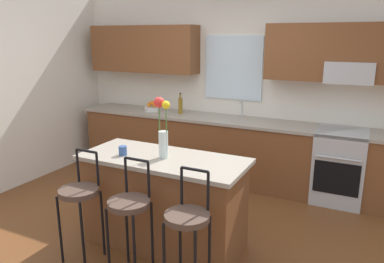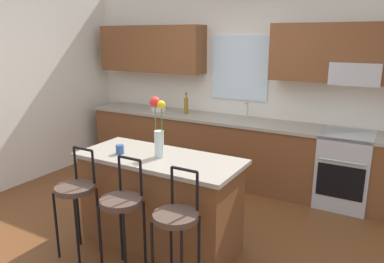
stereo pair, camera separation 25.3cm
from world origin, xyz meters
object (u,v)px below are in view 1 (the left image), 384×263
Objects in this scene: mug_ceramic at (123,151)px; fruit_bowl_oranges at (152,108)px; bar_stool_near at (80,196)px; bar_stool_middle at (130,208)px; kitchen_island at (164,201)px; bar_stool_far at (188,222)px; flower_vase at (162,128)px; oven_range at (339,166)px; bottle_olive_oil at (180,105)px.

fruit_bowl_oranges is (-0.91, 1.99, 0.00)m from mug_ceramic.
bar_stool_middle is (0.55, 0.00, 0.00)m from bar_stool_near.
kitchen_island is at bearing 16.89° from mug_ceramic.
flower_vase is (-0.55, 0.56, 0.58)m from bar_stool_far.
bar_stool_middle is at bearing -90.00° from kitchen_island.
bar_stool_far is 11.58× the size of mug_ceramic.
bar_stool_far is at bearing -110.72° from oven_range.
flower_vase is at bearing 89.54° from bar_stool_middle.
oven_range is 3.83× the size of fruit_bowl_oranges.
bar_stool_near is 0.58m from mug_ceramic.
bar_stool_near is 2.58m from fruit_bowl_oranges.
bottle_olive_oil reaches higher than mug_ceramic.
fruit_bowl_oranges reaches higher than bar_stool_far.
bar_stool_middle is at bearing 180.00° from bar_stool_far.
oven_range is 2.74m from mug_ceramic.
bottle_olive_oil is at bearing 118.99° from bar_stool_far.
bar_stool_far is at bearing -52.90° from fruit_bowl_oranges.
bar_stool_near is 1.00× the size of bar_stool_middle.
mug_ceramic is at bearing 130.46° from bar_stool_middle.
oven_range is 10.22× the size of mug_ceramic.
kitchen_island is at bearing 90.00° from bar_stool_middle.
flower_vase is at bearing -53.49° from kitchen_island.
mug_ceramic is at bearing -164.11° from flower_vase.
flower_vase is (0.00, 0.56, 0.58)m from bar_stool_middle.
bar_stool_near is 11.58× the size of mug_ceramic.
bar_stool_far reaches higher than mug_ceramic.
bottle_olive_oil is at bearing 113.22° from flower_vase.
mug_ceramic is (-0.38, -0.12, 0.50)m from kitchen_island.
oven_range is at bearing 69.28° from bar_stool_far.
bar_stool_far is 3.32× the size of bottle_olive_oil.
kitchen_island is 1.56× the size of bar_stool_far.
oven_range is 2.93× the size of bottle_olive_oil.
fruit_bowl_oranges reaches higher than bar_stool_middle.
bar_stool_middle is (-0.00, -0.57, 0.17)m from kitchen_island.
flower_vase reaches higher than kitchen_island.
mug_ceramic is at bearing 69.70° from bar_stool_near.
oven_range is 2.59m from bar_stool_far.
flower_vase is (0.55, 0.56, 0.58)m from bar_stool_near.
bar_stool_far is (1.10, 0.00, 0.00)m from bar_stool_near.
bar_stool_middle is at bearing -71.81° from bottle_olive_oil.
bar_stool_far is (0.55, 0.00, 0.00)m from bar_stool_middle.
kitchen_island is 0.81m from bar_stool_far.
bar_stool_far is at bearing -45.76° from flower_vase.
bottle_olive_oil reaches higher than bar_stool_middle.
bar_stool_far reaches higher than oven_range.
bottle_olive_oil is (-0.80, 1.87, 0.58)m from kitchen_island.
bottle_olive_oil is at bearing 113.17° from kitchen_island.
bar_stool_far is 0.97m from flower_vase.
bottle_olive_oil is at bearing 95.90° from bar_stool_near.
flower_vase is 1.85× the size of bottle_olive_oil.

